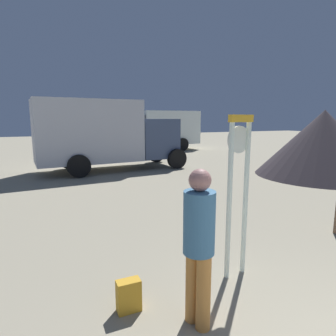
% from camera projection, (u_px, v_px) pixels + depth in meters
% --- Properties ---
extents(standing_clock, '(0.40, 0.13, 2.33)m').
position_uv_depth(standing_clock, '(238.00, 182.00, 4.02)').
color(standing_clock, white).
rests_on(standing_clock, ground_plane).
extents(person_near_clock, '(0.34, 0.34, 1.78)m').
position_uv_depth(person_near_clock, '(199.00, 241.00, 3.05)').
color(person_near_clock, '#C7803A').
rests_on(person_near_clock, ground_plane).
extents(backpack, '(0.28, 0.19, 0.39)m').
position_uv_depth(backpack, '(129.00, 296.00, 3.42)').
color(backpack, gold).
rests_on(backpack, ground_plane).
extents(box_truck_near, '(6.46, 2.84, 3.04)m').
position_uv_depth(box_truck_near, '(104.00, 133.00, 12.47)').
color(box_truck_near, silver).
rests_on(box_truck_near, ground_plane).
extents(box_truck_far, '(6.78, 2.96, 2.79)m').
position_uv_depth(box_truck_far, '(157.00, 129.00, 20.26)').
color(box_truck_far, white).
rests_on(box_truck_far, ground_plane).
extents(dome_tent, '(5.00, 5.00, 2.61)m').
position_uv_depth(dome_tent, '(322.00, 143.00, 11.33)').
color(dome_tent, '#373034').
rests_on(dome_tent, ground_plane).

